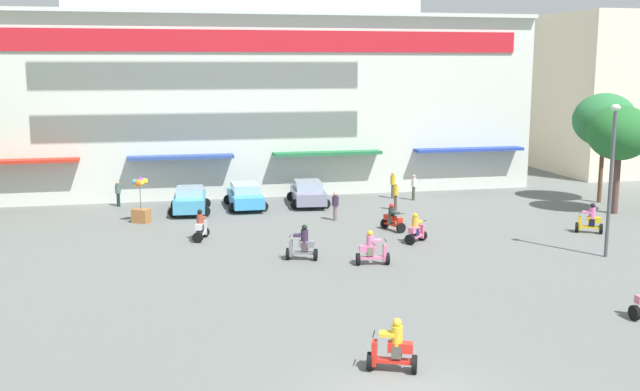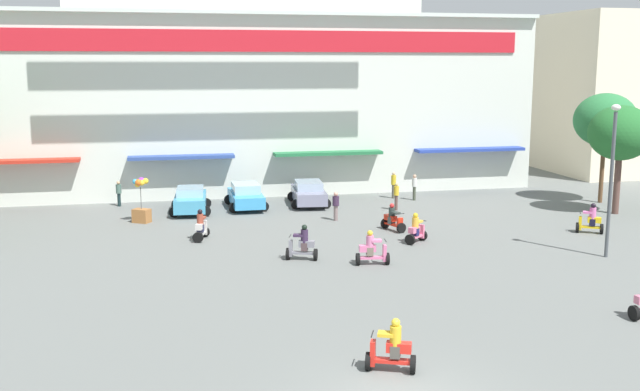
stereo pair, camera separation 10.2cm
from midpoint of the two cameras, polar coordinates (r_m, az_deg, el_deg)
The scene contains 22 objects.
ground_plane at distance 31.82m, azimuth -0.94°, elevation -5.48°, with size 128.00×128.00×0.00m, color slate.
colonial_building at distance 54.28m, azimuth -6.02°, elevation 10.97°, with size 38.45×18.92×22.03m.
flank_building_right at distance 63.79m, azimuth 21.22°, elevation 7.31°, with size 8.80×10.60×12.43m.
plaza_tree_1 at distance 48.95m, azimuth 21.14°, elevation 5.42°, with size 3.87×3.63×6.79m.
plaza_tree_3 at distance 45.56m, azimuth 22.16°, elevation 4.44°, with size 3.68×3.41×6.25m.
parked_car_0 at distance 43.68m, azimuth -9.86°, elevation -0.32°, with size 2.56×4.15×1.50m.
parked_car_1 at distance 44.67m, azimuth -5.66°, elevation -0.01°, with size 2.40×4.34×1.49m.
parked_car_2 at distance 45.45m, azimuth -0.82°, elevation 0.21°, with size 2.66×4.50×1.47m.
scooter_rider_1 at distance 38.65m, azimuth 5.70°, elevation -1.85°, with size 1.02×1.57×1.42m.
scooter_rider_2 at distance 32.02m, azimuth 4.12°, elevation -4.23°, with size 1.48×0.71×1.53m.
scooter_rider_3 at distance 40.31m, azimuth 20.14°, elevation -1.84°, with size 1.40×1.09×1.57m.
scooter_rider_4 at distance 21.30m, azimuth 5.67°, elevation -11.69°, with size 1.49×1.02×1.58m.
scooter_rider_5 at distance 36.12m, azimuth 7.48°, elevation -2.67°, with size 1.33×1.24×1.50m.
scooter_rider_6 at distance 36.84m, azimuth -9.06°, elevation -2.41°, with size 0.93×1.45×1.56m.
scooter_rider_7 at distance 32.73m, azimuth -1.29°, elevation -3.85°, with size 1.47×0.93×1.60m.
pedestrian_0 at distance 46.57m, azimuth -15.15°, elevation 0.27°, with size 0.47×0.47×1.55m.
pedestrian_1 at distance 43.95m, azimuth 5.95°, elevation 0.09°, with size 0.42×0.42×1.65m.
pedestrian_2 at distance 40.86m, azimuth 1.29°, elevation -0.69°, with size 0.52×0.52×1.60m.
pedestrian_3 at distance 47.32m, azimuth 7.33°, elevation 0.78°, with size 0.43×0.43×1.65m.
pedestrian_4 at distance 47.85m, azimuth 5.73°, elevation 0.95°, with size 0.42×0.42×1.71m.
streetlamp_near at distance 35.04m, azimuth 21.60°, elevation 1.89°, with size 0.40×0.40×6.82m.
balloon_vendor_cart at distance 41.47m, azimuth -13.51°, elevation -0.61°, with size 1.08×0.99×2.47m.
Camera 2 is at (-5.95, -17.08, 8.54)m, focal length 41.63 mm.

